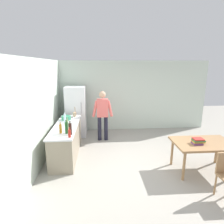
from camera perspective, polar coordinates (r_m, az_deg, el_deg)
ground_plane at (r=5.11m, az=8.89°, el=-15.90°), size 14.00×14.00×0.00m
wall_back at (r=7.48m, az=4.22°, el=4.87°), size 6.40×0.12×2.70m
wall_left at (r=4.91m, az=-22.14°, el=-1.00°), size 0.12×5.60×2.70m
kitchen_counter at (r=5.59m, az=-13.50°, el=-8.24°), size 0.64×2.20×0.90m
refrigerator at (r=6.95m, az=-10.82°, el=0.17°), size 0.70×0.67×1.80m
person at (r=6.35m, az=-2.87°, el=-0.19°), size 0.70×0.22×1.70m
dining_table at (r=5.06m, az=25.84°, el=-9.04°), size 1.40×0.90×0.75m
cooking_pot at (r=5.95m, az=-13.67°, el=-1.73°), size 0.40×0.28×0.12m
utensil_jar at (r=6.26m, az=-11.21°, el=-0.63°), size 0.11×0.11×0.32m
bottle_sauce_red at (r=4.50m, az=-12.76°, el=-6.31°), size 0.06×0.06×0.24m
bottle_wine_green at (r=4.74m, az=-13.60°, el=-4.67°), size 0.08×0.08×0.34m
bottle_water_clear at (r=5.66m, az=-14.09°, el=-1.86°), size 0.07×0.07×0.30m
bottle_oil_amber at (r=4.81m, az=-15.30°, el=-4.87°), size 0.06×0.06×0.28m
bottle_wine_dark at (r=4.65m, az=-12.51°, el=-4.99°), size 0.08×0.08×0.34m
bottle_vinegar_tall at (r=5.05m, az=-13.29°, el=-3.64°), size 0.06×0.06×0.32m
book_stack at (r=4.86m, az=24.56°, el=-8.01°), size 0.27×0.21×0.13m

